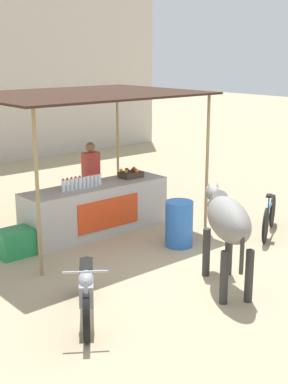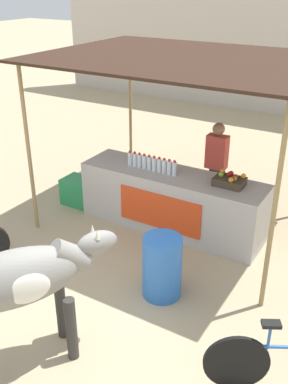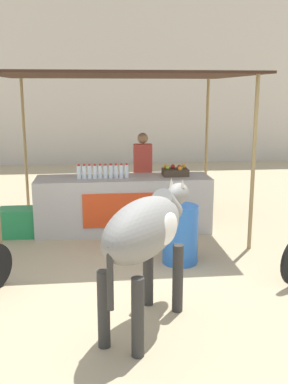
{
  "view_description": "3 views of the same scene",
  "coord_description": "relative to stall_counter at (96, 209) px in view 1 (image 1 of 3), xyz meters",
  "views": [
    {
      "loc": [
        -5.77,
        -5.98,
        3.45
      ],
      "look_at": [
        0.18,
        0.98,
        1.03
      ],
      "focal_mm": 50.0,
      "sensor_mm": 36.0,
      "label": 1
    },
    {
      "loc": [
        2.93,
        -3.54,
        3.77
      ],
      "look_at": [
        0.15,
        1.09,
        1.14
      ],
      "focal_mm": 42.0,
      "sensor_mm": 36.0,
      "label": 2
    },
    {
      "loc": [
        -0.48,
        -5.39,
        2.43
      ],
      "look_at": [
        0.29,
        1.57,
        0.83
      ],
      "focal_mm": 42.0,
      "sensor_mm": 36.0,
      "label": 3
    }
  ],
  "objects": [
    {
      "name": "cooler_box",
      "position": [
        -1.81,
        -0.1,
        -0.24
      ],
      "size": [
        0.6,
        0.44,
        0.48
      ],
      "primitive_type": "cube",
      "color": "#268C4C",
      "rests_on": "ground"
    },
    {
      "name": "vendor_behind_counter",
      "position": [
        0.42,
        0.75,
        0.37
      ],
      "size": [
        0.34,
        0.22,
        1.65
      ],
      "color": "#383842",
      "rests_on": "ground"
    },
    {
      "name": "fruit_crate",
      "position": [
        0.92,
        0.06,
        0.56
      ],
      "size": [
        0.44,
        0.32,
        0.18
      ],
      "color": "#3F3326",
      "rests_on": "stall_counter"
    },
    {
      "name": "cow",
      "position": [
        0.03,
        -3.28,
        0.55
      ],
      "size": [
        1.29,
        1.73,
        1.44
      ],
      "color": "gray",
      "rests_on": "ground"
    },
    {
      "name": "stall_counter",
      "position": [
        0.0,
        0.0,
        0.0
      ],
      "size": [
        3.0,
        0.82,
        0.96
      ],
      "color": "#B2ADA8",
      "rests_on": "ground"
    },
    {
      "name": "ground_plane",
      "position": [
        0.0,
        -2.2,
        -0.48
      ],
      "size": [
        60.0,
        60.0,
        0.0
      ],
      "primitive_type": "plane",
      "color": "tan"
    },
    {
      "name": "bicycle_leaning",
      "position": [
        2.48,
        -2.26,
        -0.13
      ],
      "size": [
        1.47,
        0.84,
        0.85
      ],
      "color": "black",
      "rests_on": "ground"
    },
    {
      "name": "water_barrel",
      "position": [
        0.7,
        -1.58,
        -0.06
      ],
      "size": [
        0.5,
        0.5,
        0.84
      ],
      "primitive_type": "cylinder",
      "color": "blue",
      "rests_on": "ground"
    },
    {
      "name": "stall_awning",
      "position": [
        0.0,
        0.3,
        2.11
      ],
      "size": [
        4.2,
        3.2,
        2.7
      ],
      "color": "#382319",
      "rests_on": "ground"
    },
    {
      "name": "motorcycle_parked",
      "position": [
        -2.13,
        -2.75,
        -0.05
      ],
      "size": [
        1.1,
        1.52,
        0.9
      ],
      "color": "black",
      "rests_on": "ground"
    },
    {
      "name": "water_bottle_row",
      "position": [
        -0.35,
        -0.05,
        0.59
      ],
      "size": [
        0.88,
        0.07,
        0.25
      ],
      "color": "silver",
      "rests_on": "stall_counter"
    }
  ]
}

